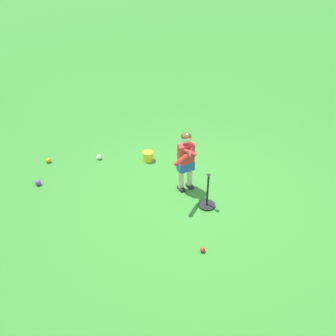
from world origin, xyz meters
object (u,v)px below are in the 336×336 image
play_ball_far_left (203,250)px  play_ball_center_lawn (38,183)px  toy_bucket (148,156)px  play_ball_midfield (48,160)px  play_ball_near_batter (99,157)px  batting_tee (207,201)px  child_batter (186,157)px

play_ball_far_left → play_ball_center_lawn: bearing=50.1°
play_ball_center_lawn → toy_bucket: 2.06m
play_ball_center_lawn → play_ball_midfield: bearing=-10.1°
play_ball_far_left → play_ball_near_batter: play_ball_near_batter is taller
play_ball_far_left → play_ball_near_batter: (2.72, 1.38, 0.01)m
batting_tee → play_ball_midfield: bearing=56.2°
toy_bucket → play_ball_midfield: bearing=82.7°
child_batter → play_ball_center_lawn: (0.54, 2.51, -0.60)m
play_ball_center_lawn → play_ball_midfield: (0.71, -0.13, -0.00)m
child_batter → play_ball_midfield: child_batter is taller
play_ball_far_left → toy_bucket: (2.53, 0.46, 0.06)m
play_ball_near_batter → toy_bucket: 0.94m
play_ball_near_batter → play_ball_midfield: play_ball_near_batter is taller
play_ball_center_lawn → batting_tee: (-1.06, -2.77, 0.05)m
toy_bucket → play_ball_far_left: bearing=-169.7°
play_ball_near_batter → play_ball_center_lawn: (-0.67, 1.08, 0.00)m
play_ball_far_left → play_ball_center_lawn: (2.05, 2.46, 0.01)m
play_ball_center_lawn → batting_tee: batting_tee is taller
play_ball_near_batter → play_ball_center_lawn: size_ratio=0.94×
play_ball_midfield → child_batter: bearing=-117.7°
play_ball_far_left → play_ball_midfield: play_ball_midfield is taller
play_ball_midfield → batting_tee: (-1.77, -2.64, 0.06)m
play_ball_midfield → batting_tee: bearing=-123.8°
play_ball_near_batter → play_ball_midfield: 0.95m
play_ball_midfield → play_ball_near_batter: bearing=-92.7°
child_batter → play_ball_center_lawn: size_ratio=10.56×
child_batter → play_ball_center_lawn: bearing=77.9°
play_ball_near_batter → play_ball_midfield: bearing=87.3°
batting_tee → child_batter: bearing=26.5°
play_ball_far_left → batting_tee: bearing=-17.3°
toy_bucket → play_ball_center_lawn: bearing=103.3°
play_ball_center_lawn → batting_tee: bearing=-110.9°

